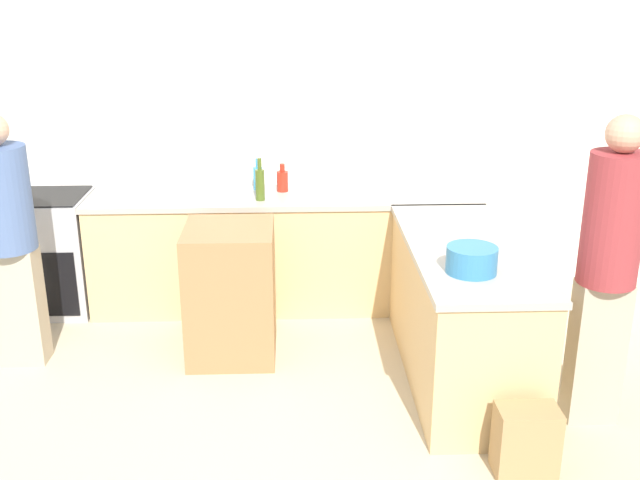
{
  "coord_description": "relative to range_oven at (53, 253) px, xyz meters",
  "views": [
    {
      "loc": [
        0.07,
        -3.59,
        2.42
      ],
      "look_at": [
        0.23,
        0.67,
        0.93
      ],
      "focal_mm": 42.0,
      "sensor_mm": 36.0,
      "label": 1
    }
  ],
  "objects": [
    {
      "name": "wall_back",
      "position": [
        1.77,
        0.34,
        0.9
      ],
      "size": [
        8.0,
        0.06,
        2.7
      ],
      "color": "white",
      "rests_on": "ground_plane"
    },
    {
      "name": "counter_peninsula",
      "position": [
        2.89,
        -1.17,
        -0.0
      ],
      "size": [
        0.69,
        1.76,
        0.89
      ],
      "color": "#D6B27A",
      "rests_on": "ground_plane"
    },
    {
      "name": "person_by_range",
      "position": [
        0.03,
        -0.88,
        0.45
      ],
      "size": [
        0.36,
        0.36,
        1.66
      ],
      "color": "#ADA38E",
      "rests_on": "ground_plane"
    },
    {
      "name": "island_table",
      "position": [
        1.42,
        -0.82,
        0.0
      ],
      "size": [
        0.58,
        0.61,
        0.9
      ],
      "color": "#997047",
      "rests_on": "ground_plane"
    },
    {
      "name": "counter_back",
      "position": [
        1.77,
        0.0,
        -0.0
      ],
      "size": [
        2.93,
        0.65,
        0.89
      ],
      "color": "#D6B27A",
      "rests_on": "ground_plane"
    },
    {
      "name": "ground_plane",
      "position": [
        1.77,
        -1.84,
        -0.45
      ],
      "size": [
        14.0,
        14.0,
        0.0
      ],
      "primitive_type": "plane",
      "color": "beige"
    },
    {
      "name": "paper_bag",
      "position": [
        3.01,
        -2.2,
        -0.26
      ],
      "size": [
        0.31,
        0.2,
        0.38
      ],
      "color": "#A88456",
      "rests_on": "ground_plane"
    },
    {
      "name": "hot_sauce_bottle",
      "position": [
        1.76,
        0.1,
        0.52
      ],
      "size": [
        0.09,
        0.09,
        0.21
      ],
      "color": "red",
      "rests_on": "counter_back"
    },
    {
      "name": "mixing_bowl",
      "position": [
        2.82,
        -1.62,
        0.51
      ],
      "size": [
        0.28,
        0.28,
        0.15
      ],
      "color": "teal",
      "rests_on": "counter_peninsula"
    },
    {
      "name": "dish_soap_bottle",
      "position": [
        1.57,
        0.16,
        0.54
      ],
      "size": [
        0.07,
        0.07,
        0.24
      ],
      "color": "#338CBF",
      "rests_on": "counter_back"
    },
    {
      "name": "person_at_peninsula",
      "position": [
        3.54,
        -1.7,
        0.52
      ],
      "size": [
        0.32,
        0.32,
        1.77
      ],
      "color": "#ADA38E",
      "rests_on": "ground_plane"
    },
    {
      "name": "range_oven",
      "position": [
        0.0,
        0.0,
        0.0
      ],
      "size": [
        0.6,
        0.63,
        0.9
      ],
      "color": "#ADADB2",
      "rests_on": "ground_plane"
    },
    {
      "name": "olive_oil_bottle",
      "position": [
        1.6,
        -0.14,
        0.56
      ],
      "size": [
        0.07,
        0.07,
        0.31
      ],
      "color": "#475B1E",
      "rests_on": "counter_back"
    }
  ]
}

